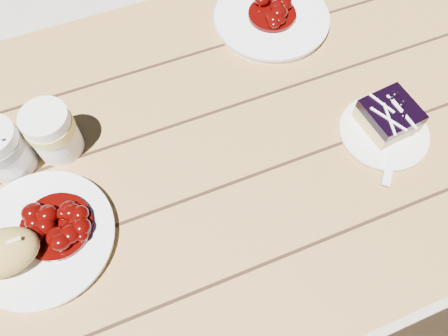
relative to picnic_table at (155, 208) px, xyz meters
name	(u,v)px	position (x,y,z in m)	size (l,w,h in m)	color
ground	(179,275)	(0.00, 0.00, -0.59)	(60.00, 60.00, 0.00)	#AFA99E
picnic_table	(155,208)	(0.00, 0.00, 0.00)	(2.00, 1.55, 0.75)	olive
main_plate	(42,238)	(-0.19, -0.06, 0.17)	(0.24, 0.24, 0.02)	white
goulash_stew	(53,223)	(-0.16, -0.05, 0.20)	(0.12, 0.12, 0.04)	#3F0302
bread_roll	(1,253)	(-0.25, -0.08, 0.21)	(0.12, 0.08, 0.06)	tan
dessert_plate	(383,133)	(0.46, -0.09, 0.17)	(0.17, 0.17, 0.01)	white
blueberry_cake	(389,116)	(0.47, -0.08, 0.20)	(0.10, 0.10, 0.05)	#D4B674
fork_dessert	(391,157)	(0.44, -0.15, 0.17)	(0.03, 0.16, 0.01)	white
coffee_cup	(2,150)	(-0.22, 0.11, 0.21)	(0.09, 0.09, 0.11)	white
second_plate	(271,19)	(0.39, 0.27, 0.17)	(0.25, 0.25, 0.02)	white
second_stew	(273,9)	(0.39, 0.27, 0.20)	(0.11, 0.11, 0.04)	#3F0302
second_cup	(53,132)	(-0.13, 0.11, 0.21)	(0.09, 0.09, 0.11)	white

